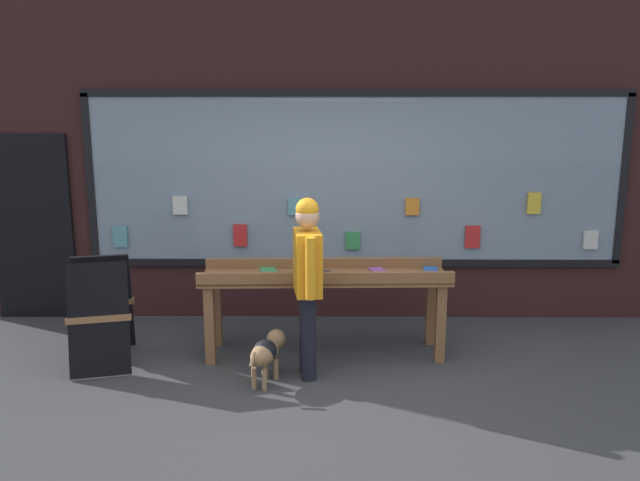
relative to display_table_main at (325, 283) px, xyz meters
The scene contains 6 objects.
ground_plane 1.39m from the display_table_main, 90.04° to the right, with size 40.00×40.00×0.00m, color #38383A.
shopfront_facade 1.60m from the display_table_main, 90.87° to the left, with size 8.09×0.29×3.57m.
display_table_main is the anchor object (origin of this frame).
person_browsing 0.60m from the display_table_main, 105.80° to the right, with size 0.27×0.64×1.62m.
small_dog 0.95m from the display_table_main, 126.70° to the right, with size 0.33×0.59×0.41m.
sandwich_board_sign 2.12m from the display_table_main, behind, with size 0.70×0.90×1.00m.
Camera 1 is at (0.01, -4.62, 2.34)m, focal length 35.00 mm.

